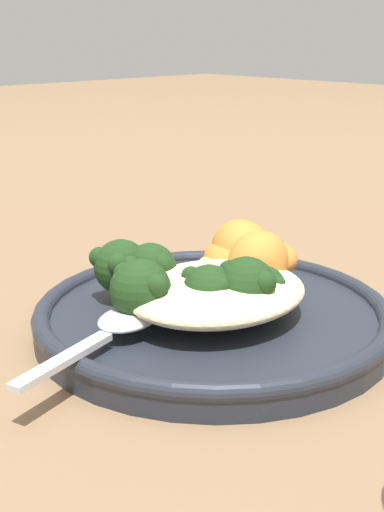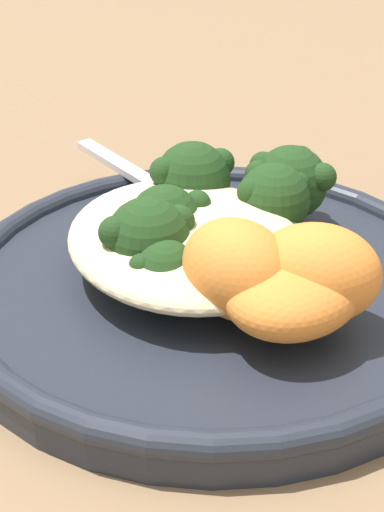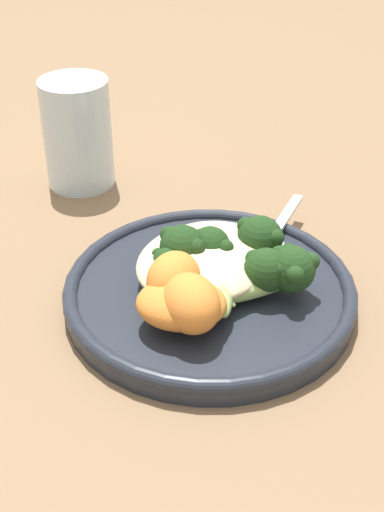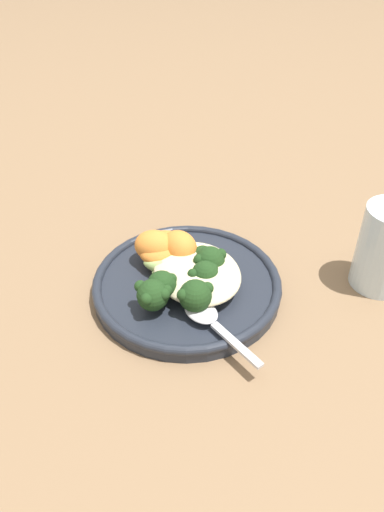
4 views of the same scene
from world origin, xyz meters
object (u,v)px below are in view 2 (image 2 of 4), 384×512
broccoli_stalk_0 (289,193)px  broccoli_stalk_3 (205,232)px  broccoli_stalk_2 (207,194)px  plate (212,286)px  quinoa_mound (185,240)px  spoon (169,191)px  broccoli_stalk_1 (272,209)px  sweet_potato_chunk_0 (294,288)px  broccoli_stalk_5 (189,271)px  broccoli_stalk_4 (172,244)px  sweet_potato_chunk_1 (316,273)px  sweet_potato_chunk_2 (237,269)px

broccoli_stalk_0 → broccoli_stalk_3: (0.02, -0.05, -0.00)m
broccoli_stalk_2 → broccoli_stalk_3: 0.04m
plate → quinoa_mound: size_ratio=1.93×
broccoli_stalk_2 → spoon: 0.04m
broccoli_stalk_1 → sweet_potato_chunk_0: broccoli_stalk_1 is taller
broccoli_stalk_0 → broccoli_stalk_5: bearing=152.3°
quinoa_mound → broccoli_stalk_4: size_ratio=1.33×
broccoli_stalk_5 → sweet_potato_chunk_1: 0.05m
broccoli_stalk_0 → sweet_potato_chunk_2: bearing=169.1°
broccoli_stalk_4 → broccoli_stalk_0: bearing=-138.9°
quinoa_mound → broccoli_stalk_2: (-0.03, 0.02, 0.00)m
broccoli_stalk_2 → broccoli_stalk_5: 0.07m
plate → broccoli_stalk_2: size_ratio=2.24×
quinoa_mound → broccoli_stalk_4: broccoli_stalk_4 is taller
broccoli_stalk_2 → spoon: (-0.03, -0.01, -0.01)m
quinoa_mound → broccoli_stalk_3: (0.00, 0.01, 0.00)m
sweet_potato_chunk_0 → sweet_potato_chunk_2: bearing=-125.7°
plate → broccoli_stalk_2: 0.05m
sweet_potato_chunk_2 → broccoli_stalk_1: bearing=141.4°
sweet_potato_chunk_1 → broccoli_stalk_5: bearing=-129.7°
broccoli_stalk_2 → sweet_potato_chunk_2: sweet_potato_chunk_2 is taller
broccoli_stalk_1 → plate: bearing=130.8°
broccoli_stalk_1 → broccoli_stalk_4: broccoli_stalk_4 is taller
broccoli_stalk_3 → broccoli_stalk_5: bearing=100.9°
quinoa_mound → sweet_potato_chunk_2: size_ratio=2.45×
plate → broccoli_stalk_4: 0.03m
plate → broccoli_stalk_2: broccoli_stalk_2 is taller
broccoli_stalk_4 → broccoli_stalk_3: bearing=-133.2°
broccoli_stalk_3 → broccoli_stalk_2: bearing=-67.7°
quinoa_mound → broccoli_stalk_5: size_ratio=1.45×
quinoa_mound → sweet_potato_chunk_1: 0.07m
broccoli_stalk_4 → broccoli_stalk_5: (0.02, 0.00, -0.00)m
broccoli_stalk_0 → sweet_potato_chunk_0: size_ratio=1.41×
broccoli_stalk_5 → sweet_potato_chunk_2: (0.02, 0.01, 0.01)m
quinoa_mound → broccoli_stalk_0: size_ratio=1.29×
plate → broccoli_stalk_0: broccoli_stalk_0 is taller
broccoli_stalk_1 → sweet_potato_chunk_1: bearing=-171.7°
broccoli_stalk_1 → broccoli_stalk_2: broccoli_stalk_2 is taller
broccoli_stalk_1 → broccoli_stalk_5: (0.03, -0.05, -0.00)m
broccoli_stalk_0 → sweet_potato_chunk_1: bearing=-168.8°
plate → sweet_potato_chunk_0: 0.06m
broccoli_stalk_5 → sweet_potato_chunk_1: sweet_potato_chunk_1 is taller
broccoli_stalk_3 → sweet_potato_chunk_0: (0.06, 0.01, 0.00)m
broccoli_stalk_4 → spoon: size_ratio=0.75×
quinoa_mound → broccoli_stalk_0: bearing=105.4°
broccoli_stalk_5 → sweet_potato_chunk_0: size_ratio=1.25×
spoon → broccoli_stalk_1: bearing=-168.3°
sweet_potato_chunk_2 → spoon: size_ratio=0.41×
sweet_potato_chunk_2 → sweet_potato_chunk_0: bearing=54.3°
broccoli_stalk_1 → spoon: (-0.06, -0.03, -0.01)m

